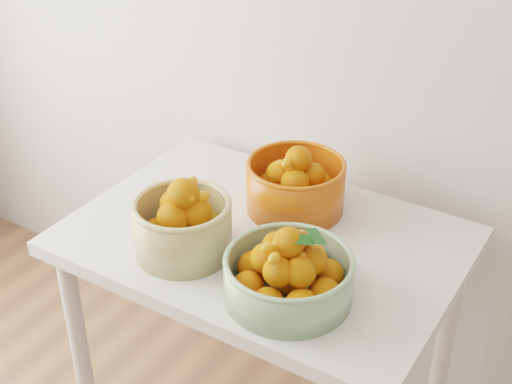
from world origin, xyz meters
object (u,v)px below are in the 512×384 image
bowl_orange (296,185)px  bowl_green (289,274)px  bowl_cream (183,224)px  table (264,264)px

bowl_orange → bowl_green: bearing=-63.2°
bowl_cream → bowl_green: (0.31, -0.02, -0.01)m
bowl_green → bowl_orange: bowl_orange is taller
table → bowl_cream: size_ratio=3.29×
table → bowl_green: bearing=-46.1°
table → bowl_cream: 0.28m
table → bowl_orange: bowl_orange is taller
bowl_green → bowl_cream: bearing=176.8°
bowl_green → bowl_orange: 0.38m
table → bowl_orange: 0.23m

